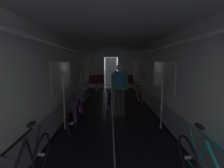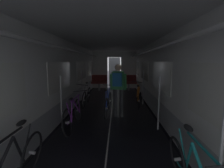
% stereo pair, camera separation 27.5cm
% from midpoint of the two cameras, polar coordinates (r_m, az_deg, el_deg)
% --- Properties ---
extents(train_car_shell, '(3.14, 12.34, 2.57)m').
position_cam_midpoint_polar(train_car_shell, '(5.75, -1.31, 6.95)').
color(train_car_shell, black).
rests_on(train_car_shell, ground).
extents(bench_seat_far_left, '(0.98, 0.51, 0.95)m').
position_cam_midpoint_polar(bench_seat_far_left, '(10.34, -6.06, 0.95)').
color(bench_seat_far_left, gray).
rests_on(bench_seat_far_left, ground).
extents(bench_seat_far_right, '(0.98, 0.51, 0.95)m').
position_cam_midpoint_polar(bench_seat_far_right, '(10.33, 3.94, 0.97)').
color(bench_seat_far_right, gray).
rests_on(bench_seat_far_right, ground).
extents(bicycle_orange, '(0.44, 1.69, 0.95)m').
position_cam_midpoint_polar(bicycle_orange, '(6.75, 7.75, -4.26)').
color(bicycle_orange, black).
rests_on(bicycle_orange, ground).
extents(bicycle_white, '(0.44, 1.69, 0.95)m').
position_cam_midpoint_polar(bicycle_white, '(6.83, -10.03, -4.17)').
color(bicycle_white, black).
rests_on(bicycle_white, ground).
extents(bicycle_purple, '(0.44, 1.69, 0.95)m').
position_cam_midpoint_polar(bicycle_purple, '(4.61, -13.68, -10.06)').
color(bicycle_purple, black).
rests_on(bicycle_purple, ground).
extents(person_cyclist_aisle, '(0.55, 0.43, 1.69)m').
position_cam_midpoint_polar(person_cyclist_aisle, '(5.29, 1.09, -0.53)').
color(person_cyclist_aisle, '#2D2D33').
rests_on(person_cyclist_aisle, ground).
extents(bicycle_blue_in_aisle, '(0.44, 1.69, 0.94)m').
position_cam_midpoint_polar(bicycle_blue_in_aisle, '(5.68, -2.41, -6.47)').
color(bicycle_blue_in_aisle, black).
rests_on(bicycle_blue_in_aisle, ground).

